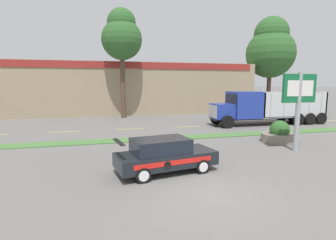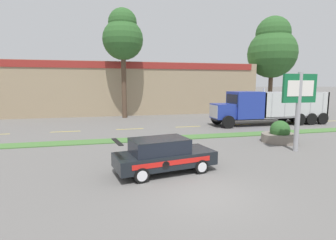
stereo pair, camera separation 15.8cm
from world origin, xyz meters
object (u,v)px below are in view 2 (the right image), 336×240
dump_truck_lead (258,108)px  rally_car (163,155)px  store_sign_post (299,97)px  stone_planter (280,135)px

dump_truck_lead → rally_car: bearing=-136.6°
rally_car → store_sign_post: 9.02m
rally_car → dump_truck_lead: bearing=43.4°
rally_car → stone_planter: 10.07m
store_sign_post → stone_planter: bearing=74.6°
dump_truck_lead → store_sign_post: size_ratio=2.52×
dump_truck_lead → stone_planter: size_ratio=4.87×
rally_car → store_sign_post: bearing=12.0°
dump_truck_lead → store_sign_post: 10.25m
stone_planter → dump_truck_lead: bearing=68.4°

